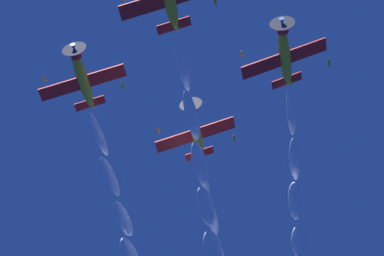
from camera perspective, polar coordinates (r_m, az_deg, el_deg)
name	(u,v)px	position (r m, az deg, el deg)	size (l,w,h in m)	color
airplane_left_wingman	(285,53)	(79.86, 6.89, 5.52)	(9.14, 8.64, 4.08)	gold
airplane_right_wingman	(82,78)	(82.87, -8.15, 3.73)	(9.30, 8.65, 3.84)	gold
airplane_slot_tail	(195,130)	(87.81, 0.25, -0.16)	(9.26, 8.66, 4.10)	gold
smoke_trail_lead	(216,252)	(95.20, 1.82, -9.23)	(3.32, 49.88, 8.87)	white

